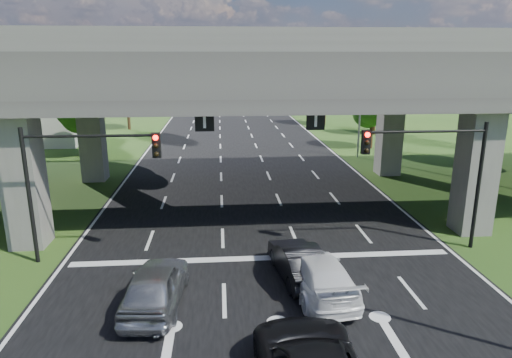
{
  "coord_description": "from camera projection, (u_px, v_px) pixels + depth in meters",
  "views": [
    {
      "loc": [
        -1.84,
        -15.29,
        8.83
      ],
      "look_at": [
        -0.04,
        7.04,
        2.77
      ],
      "focal_mm": 32.0,
      "sensor_mm": 36.0,
      "label": 1
    }
  ],
  "objects": [
    {
      "name": "ground",
      "position": [
        272.0,
        298.0,
        17.16
      ],
      "size": [
        160.0,
        160.0,
        0.0
      ],
      "primitive_type": "plane",
      "color": "#234516",
      "rests_on": "ground"
    },
    {
      "name": "road",
      "position": [
        253.0,
        211.0,
        26.78
      ],
      "size": [
        18.0,
        120.0,
        0.03
      ],
      "primitive_type": "cube",
      "color": "black",
      "rests_on": "ground"
    },
    {
      "name": "overpass",
      "position": [
        250.0,
        72.0,
        26.63
      ],
      "size": [
        80.0,
        15.0,
        10.0
      ],
      "color": "#32302E",
      "rests_on": "ground"
    },
    {
      "name": "signal_right",
      "position": [
        436.0,
        163.0,
        20.46
      ],
      "size": [
        5.76,
        0.54,
        6.0
      ],
      "color": "black",
      "rests_on": "ground"
    },
    {
      "name": "signal_left",
      "position": [
        79.0,
        170.0,
        19.25
      ],
      "size": [
        5.76,
        0.54,
        6.0
      ],
      "color": "black",
      "rests_on": "ground"
    },
    {
      "name": "streetlight_far",
      "position": [
        357.0,
        91.0,
        39.5
      ],
      "size": [
        3.38,
        0.25,
        10.0
      ],
      "color": "gray",
      "rests_on": "ground"
    },
    {
      "name": "streetlight_beyond",
      "position": [
        318.0,
        81.0,
        54.9
      ],
      "size": [
        3.38,
        0.25,
        10.0
      ],
      "color": "gray",
      "rests_on": "ground"
    },
    {
      "name": "tree_left_near",
      "position": [
        80.0,
        103.0,
        39.83
      ],
      "size": [
        4.5,
        4.5,
        7.8
      ],
      "color": "black",
      "rests_on": "ground"
    },
    {
      "name": "tree_left_mid",
      "position": [
        74.0,
        102.0,
        47.47
      ],
      "size": [
        3.91,
        3.9,
        6.76
      ],
      "color": "black",
      "rests_on": "ground"
    },
    {
      "name": "tree_left_far",
      "position": [
        127.0,
        87.0,
        55.22
      ],
      "size": [
        4.8,
        4.8,
        8.32
      ],
      "color": "black",
      "rests_on": "ground"
    },
    {
      "name": "tree_right_near",
      "position": [
        374.0,
        102.0,
        43.93
      ],
      "size": [
        4.2,
        4.2,
        7.28
      ],
      "color": "black",
      "rests_on": "ground"
    },
    {
      "name": "tree_right_mid",
      "position": [
        376.0,
        98.0,
        51.95
      ],
      "size": [
        3.91,
        3.9,
        6.76
      ],
      "color": "black",
      "rests_on": "ground"
    },
    {
      "name": "tree_right_far",
      "position": [
        326.0,
        88.0,
        59.17
      ],
      "size": [
        4.5,
        4.5,
        7.8
      ],
      "color": "black",
      "rests_on": "ground"
    },
    {
      "name": "car_silver",
      "position": [
        156.0,
        285.0,
        16.41
      ],
      "size": [
        2.3,
        4.92,
        1.63
      ],
      "primitive_type": "imported",
      "rotation": [
        0.0,
        0.0,
        3.06
      ],
      "color": "#989B9F",
      "rests_on": "road"
    },
    {
      "name": "car_dark",
      "position": [
        298.0,
        261.0,
        18.56
      ],
      "size": [
        2.09,
        4.57,
        1.45
      ],
      "primitive_type": "imported",
      "rotation": [
        0.0,
        0.0,
        3.27
      ],
      "color": "black",
      "rests_on": "road"
    },
    {
      "name": "car_white",
      "position": [
        318.0,
        274.0,
        17.38
      ],
      "size": [
        2.59,
        5.34,
        1.5
      ],
      "primitive_type": "imported",
      "rotation": [
        0.0,
        0.0,
        3.24
      ],
      "color": "white",
      "rests_on": "road"
    }
  ]
}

